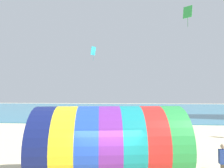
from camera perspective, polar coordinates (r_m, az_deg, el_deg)
The scene contains 7 objects.
sea at distance 44.41m, azimuth 2.86°, elevation -7.27°, with size 120.00×40.00×0.10m, color teal.
giant_inflatable_tube at distance 9.24m, azimuth -0.66°, elevation -16.65°, with size 6.76×4.06×3.31m.
kite_handler at distance 10.52m, azimuth 29.25°, elevation -19.09°, with size 0.38×0.25×1.68m.
kite_cyan_diamond at distance 25.88m, azimuth -5.37°, elevation 9.35°, with size 0.66×0.72×1.80m.
kite_green_diamond at distance 18.66m, azimuth 20.79°, elevation 18.61°, with size 0.73×0.64×1.78m.
bystander_mid_beach at distance 15.74m, azimuth -15.48°, elevation -13.43°, with size 0.42×0.39×1.71m.
bystander_far_left at distance 17.85m, azimuth -12.19°, elevation -11.98°, with size 0.42×0.38×1.77m.
Camera 1 is at (0.61, -7.89, 3.96)m, focal length 32.00 mm.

